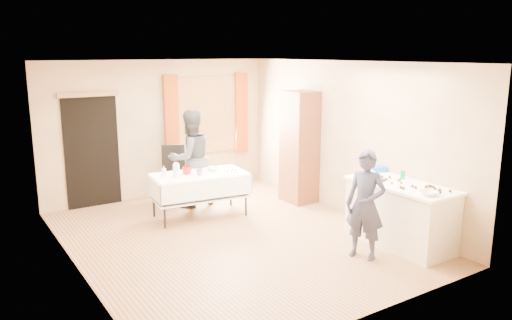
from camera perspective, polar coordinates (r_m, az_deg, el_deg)
floor at (r=7.64m, az=-2.64°, el=-8.87°), size 4.50×5.50×0.02m
ceiling at (r=7.13m, az=-2.84°, el=11.19°), size 4.50×5.50×0.02m
wall_back at (r=9.72m, az=-10.98°, el=3.51°), size 4.50×0.02×2.60m
wall_front at (r=5.14m, az=13.00°, el=-4.34°), size 4.50×0.02×2.60m
wall_left at (r=6.46m, az=-20.32°, el=-1.40°), size 0.02×5.50×2.60m
wall_right at (r=8.61m, az=10.38°, el=2.42°), size 0.02×5.50×2.60m
window_frame at (r=10.07m, az=-5.65°, el=5.12°), size 1.32×0.06×1.52m
window_pane at (r=10.05m, az=-5.61°, el=5.11°), size 1.20×0.02×1.40m
curtain_left at (r=9.69m, az=-9.62°, el=4.73°), size 0.28×0.06×1.65m
curtain_right at (r=10.40m, az=-1.69°, el=5.40°), size 0.28×0.06×1.65m
doorway at (r=9.34m, az=-18.23°, el=0.90°), size 0.95×0.04×2.00m
door_lintel at (r=9.18m, az=-18.61°, el=7.12°), size 1.05×0.06×0.08m
cabinet at (r=9.20m, az=4.98°, el=1.48°), size 0.50×0.60×2.05m
counter at (r=7.51m, az=16.16°, el=-5.98°), size 0.76×1.60×0.91m
party_table at (r=8.48m, az=-6.46°, el=-3.53°), size 1.66×0.99×0.75m
chair at (r=9.44m, az=-9.31°, el=-2.82°), size 0.56×0.56×1.05m
girl at (r=6.84m, az=12.39°, el=-5.03°), size 0.81×0.77×1.48m
woman at (r=9.00m, az=-7.49°, el=0.19°), size 0.94×0.78×1.75m
soda_can at (r=7.64m, az=16.42°, el=-1.65°), size 0.08×0.08×0.12m
mixing_bowl at (r=6.89m, az=19.12°, el=-3.61°), size 0.32×0.32×0.06m
foam_block at (r=7.67m, az=12.83°, el=-1.55°), size 0.17×0.14×0.08m
blue_basket at (r=8.00m, az=13.53°, el=-1.01°), size 0.34×0.28×0.08m
pitcher at (r=8.16m, az=-9.10°, el=-1.22°), size 0.13×0.13×0.22m
cup_red at (r=8.36m, az=-7.91°, el=-1.19°), size 0.19×0.19×0.12m
cup_rainbow at (r=8.27m, az=-6.47°, el=-1.39°), size 0.11×0.11×0.10m
small_bowl at (r=8.57m, az=-4.94°, el=-1.01°), size 0.35×0.35×0.06m
pastry_tray at (r=8.44m, az=-3.00°, el=-1.33°), size 0.34×0.30×0.02m
bottle at (r=8.37m, az=-10.48°, el=-1.18°), size 0.11×0.11×0.15m
cake_balls at (r=7.27m, az=17.14°, el=-2.72°), size 0.47×1.10×0.04m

